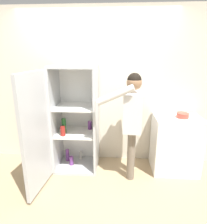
# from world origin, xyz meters

# --- Properties ---
(ground_plane) EXTENTS (12.00, 12.00, 0.00)m
(ground_plane) POSITION_xyz_m (0.00, 0.00, 0.00)
(ground_plane) COLOR tan
(wall_back) EXTENTS (7.00, 0.06, 2.55)m
(wall_back) POSITION_xyz_m (0.00, 0.98, 1.27)
(wall_back) COLOR beige
(wall_back) RESTS_ON ground_plane
(refrigerator) EXTENTS (0.80, 1.26, 1.67)m
(refrigerator) POSITION_xyz_m (-0.40, 0.54, 0.82)
(refrigerator) COLOR #B7BABC
(refrigerator) RESTS_ON ground_plane
(person) EXTENTS (0.66, 0.60, 1.58)m
(person) POSITION_xyz_m (0.56, 0.43, 0.99)
(person) COLOR #726656
(person) RESTS_ON ground_plane
(counter) EXTENTS (0.70, 0.56, 0.90)m
(counter) POSITION_xyz_m (1.28, 0.65, 0.45)
(counter) COLOR white
(counter) RESTS_ON ground_plane
(bowl) EXTENTS (0.18, 0.18, 0.07)m
(bowl) POSITION_xyz_m (1.33, 0.62, 0.94)
(bowl) COLOR #B24738
(bowl) RESTS_ON counter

